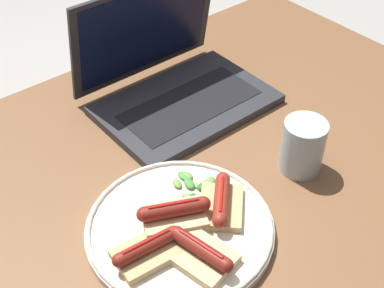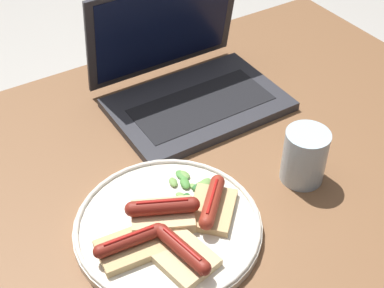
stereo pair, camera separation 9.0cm
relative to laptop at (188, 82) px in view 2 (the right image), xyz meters
name	(u,v)px [view 2 (the right image)]	position (x,y,z in m)	size (l,w,h in m)	color
desk	(191,187)	(-0.10, -0.17, -0.10)	(1.23, 0.81, 0.71)	brown
laptop	(188,82)	(0.00, 0.00, 0.00)	(0.34, 0.26, 0.23)	#2D2D33
plate	(168,226)	(-0.21, -0.28, -0.03)	(0.29, 0.29, 0.02)	silver
sausage_toast_left	(163,212)	(-0.21, -0.27, -0.01)	(0.11, 0.10, 0.05)	#D6B784
sausage_toast_middle	(182,253)	(-0.22, -0.35, -0.01)	(0.09, 0.11, 0.04)	#D6B784
sausage_toast_right	(130,245)	(-0.28, -0.30, -0.01)	(0.11, 0.07, 0.04)	tan
sausage_toast_extra	(212,205)	(-0.14, -0.30, -0.01)	(0.11, 0.11, 0.04)	tan
salad_pile	(192,184)	(-0.13, -0.23, -0.02)	(0.07, 0.08, 0.01)	#709E4C
drinking_glass	(305,156)	(0.05, -0.30, 0.01)	(0.07, 0.07, 0.10)	silver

